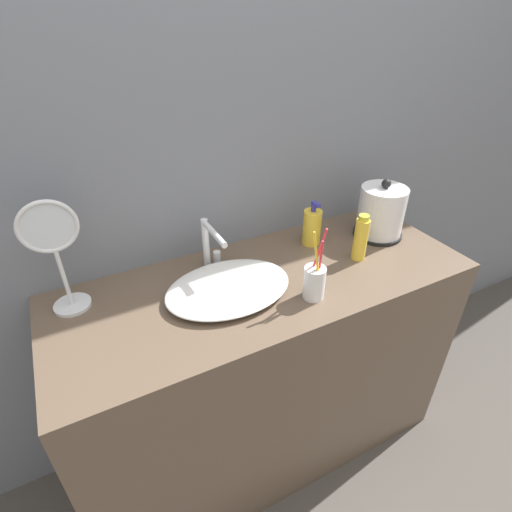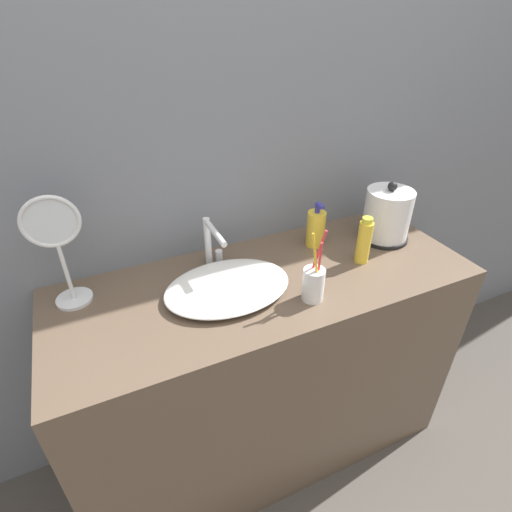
{
  "view_description": "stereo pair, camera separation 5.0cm",
  "coord_description": "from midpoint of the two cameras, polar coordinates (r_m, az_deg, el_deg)",
  "views": [
    {
      "loc": [
        -0.5,
        -0.62,
        1.56
      ],
      "look_at": [
        -0.04,
        0.25,
        0.93
      ],
      "focal_mm": 28.0,
      "sensor_mm": 36.0,
      "label": 1
    },
    {
      "loc": [
        -0.45,
        -0.65,
        1.56
      ],
      "look_at": [
        -0.04,
        0.25,
        0.93
      ],
      "focal_mm": 28.0,
      "sensor_mm": 36.0,
      "label": 2
    }
  ],
  "objects": [
    {
      "name": "ground_plane",
      "position": [
        1.75,
        4.86,
        -30.54
      ],
      "size": [
        12.0,
        12.0,
        0.0
      ],
      "primitive_type": "plane",
      "color": "#47423D"
    },
    {
      "name": "wall_back",
      "position": [
        1.28,
        -5.55,
        20.86
      ],
      "size": [
        6.0,
        0.04,
        2.6
      ],
      "color": "slate",
      "rests_on": "ground_plane"
    },
    {
      "name": "vanity_counter",
      "position": [
        1.53,
        0.41,
        -16.02
      ],
      "size": [
        1.33,
        0.51,
        0.83
      ],
      "color": "brown",
      "rests_on": "ground_plane"
    },
    {
      "name": "sink_basin",
      "position": [
        1.19,
        -5.18,
        -4.5
      ],
      "size": [
        0.38,
        0.28,
        0.04
      ],
      "color": "white",
      "rests_on": "vanity_counter"
    },
    {
      "name": "faucet",
      "position": [
        1.26,
        -7.71,
        1.97
      ],
      "size": [
        0.06,
        0.17,
        0.17
      ],
      "color": "silver",
      "rests_on": "vanity_counter"
    },
    {
      "name": "electric_kettle",
      "position": [
        1.5,
        16.48,
        5.82
      ],
      "size": [
        0.18,
        0.18,
        0.22
      ],
      "color": "black",
      "rests_on": "vanity_counter"
    },
    {
      "name": "toothbrush_cup",
      "position": [
        1.15,
        7.11,
        -3.64
      ],
      "size": [
        0.06,
        0.06,
        0.23
      ],
      "color": "silver",
      "rests_on": "vanity_counter"
    },
    {
      "name": "lotion_bottle",
      "position": [
        1.41,
        6.99,
        4.14
      ],
      "size": [
        0.06,
        0.06,
        0.16
      ],
      "color": "gold",
      "rests_on": "vanity_counter"
    },
    {
      "name": "shampoo_bottle",
      "position": [
        1.35,
        13.7,
        2.45
      ],
      "size": [
        0.05,
        0.05,
        0.16
      ],
      "color": "gold",
      "rests_on": "vanity_counter"
    },
    {
      "name": "vanity_mirror",
      "position": [
        1.17,
        -27.89,
        0.81
      ],
      "size": [
        0.15,
        0.1,
        0.33
      ],
      "color": "silver",
      "rests_on": "vanity_counter"
    }
  ]
}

